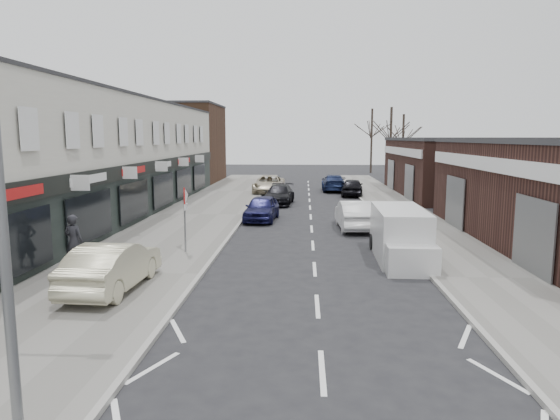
# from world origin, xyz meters

# --- Properties ---
(pavement_left) EXTENTS (5.50, 64.00, 0.12)m
(pavement_left) POSITION_xyz_m (-6.75, 22.00, 0.06)
(pavement_left) COLOR slate
(pavement_left) RESTS_ON ground
(pavement_right) EXTENTS (3.50, 64.00, 0.12)m
(pavement_right) POSITION_xyz_m (5.75, 22.00, 0.06)
(pavement_right) COLOR slate
(pavement_right) RESTS_ON ground
(shop_terrace_left) EXTENTS (8.00, 41.00, 7.10)m
(shop_terrace_left) POSITION_xyz_m (-13.50, 19.50, 3.55)
(shop_terrace_left) COLOR beige
(shop_terrace_left) RESTS_ON ground
(brick_block_far) EXTENTS (8.00, 10.00, 8.00)m
(brick_block_far) POSITION_xyz_m (-13.50, 45.00, 4.00)
(brick_block_far) COLOR #4E3221
(brick_block_far) RESTS_ON ground
(right_unit_far) EXTENTS (10.00, 16.00, 4.50)m
(right_unit_far) POSITION_xyz_m (12.50, 34.00, 2.25)
(right_unit_far) COLOR #3B211B
(right_unit_far) RESTS_ON ground
(tree_far_a) EXTENTS (3.60, 3.60, 8.00)m
(tree_far_a) POSITION_xyz_m (9.00, 48.00, 0.00)
(tree_far_a) COLOR #382D26
(tree_far_a) RESTS_ON ground
(tree_far_b) EXTENTS (3.60, 3.60, 7.50)m
(tree_far_b) POSITION_xyz_m (11.50, 54.00, 0.00)
(tree_far_b) COLOR #382D26
(tree_far_b) RESTS_ON ground
(tree_far_c) EXTENTS (3.60, 3.60, 8.50)m
(tree_far_c) POSITION_xyz_m (8.50, 60.00, 0.00)
(tree_far_c) COLOR #382D26
(tree_far_c) RESTS_ON ground
(street_lamp) EXTENTS (2.23, 0.22, 8.00)m
(street_lamp) POSITION_xyz_m (-4.53, -0.80, 4.62)
(street_lamp) COLOR slate
(street_lamp) RESTS_ON pavement_left
(warning_sign) EXTENTS (0.12, 0.80, 2.70)m
(warning_sign) POSITION_xyz_m (-5.16, 12.00, 2.20)
(warning_sign) COLOR slate
(warning_sign) RESTS_ON pavement_left
(white_van) EXTENTS (1.91, 5.17, 2.00)m
(white_van) POSITION_xyz_m (3.34, 11.62, 0.94)
(white_van) COLOR silver
(white_van) RESTS_ON ground
(sedan_on_pavement) EXTENTS (1.77, 4.54, 1.47)m
(sedan_on_pavement) POSITION_xyz_m (-6.22, 6.90, 0.86)
(sedan_on_pavement) COLOR beige
(sedan_on_pavement) RESTS_ON pavement_left
(pedestrian) EXTENTS (0.78, 0.59, 1.94)m
(pedestrian) POSITION_xyz_m (-8.50, 9.24, 1.09)
(pedestrian) COLOR black
(pedestrian) RESTS_ON pavement_left
(parked_car_left_a) EXTENTS (2.00, 4.29, 1.42)m
(parked_car_left_a) POSITION_xyz_m (-2.84, 20.58, 0.71)
(parked_car_left_a) COLOR #151642
(parked_car_left_a) RESTS_ON ground
(parked_car_left_b) EXTENTS (2.25, 4.81, 1.36)m
(parked_car_left_b) POSITION_xyz_m (-2.20, 27.64, 0.68)
(parked_car_left_b) COLOR black
(parked_car_left_b) RESTS_ON ground
(parked_car_left_c) EXTENTS (2.58, 5.51, 1.53)m
(parked_car_left_c) POSITION_xyz_m (-3.40, 34.59, 0.76)
(parked_car_left_c) COLOR #B4A890
(parked_car_left_c) RESTS_ON ground
(parked_car_right_a) EXTENTS (1.75, 4.58, 1.49)m
(parked_car_right_a) POSITION_xyz_m (2.21, 18.14, 0.75)
(parked_car_right_a) COLOR white
(parked_car_right_a) RESTS_ON ground
(parked_car_right_b) EXTENTS (2.13, 4.38, 1.44)m
(parked_car_right_b) POSITION_xyz_m (3.50, 33.09, 0.72)
(parked_car_right_b) COLOR black
(parked_car_right_b) RESTS_ON ground
(parked_car_right_c) EXTENTS (2.11, 5.08, 1.47)m
(parked_car_right_c) POSITION_xyz_m (2.20, 36.80, 0.73)
(parked_car_right_c) COLOR #151F43
(parked_car_right_c) RESTS_ON ground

